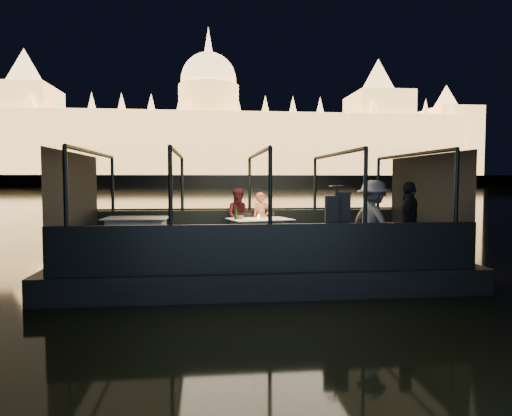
{
  "coord_description": "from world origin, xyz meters",
  "views": [
    {
      "loc": [
        -1.16,
        -10.25,
        2.2
      ],
      "look_at": [
        0.0,
        0.4,
        1.55
      ],
      "focal_mm": 32.0,
      "sensor_mm": 36.0,
      "label": 1
    }
  ],
  "objects": [
    {
      "name": "end_wall_aft",
      "position": [
        4.0,
        0.0,
        1.65
      ],
      "size": [
        0.02,
        4.0,
        2.3
      ],
      "primitive_type": null,
      "color": "black",
      "rests_on": "boat_deck"
    },
    {
      "name": "boat_hull",
      "position": [
        0.0,
        0.0,
        0.0
      ],
      "size": [
        8.6,
        4.4,
        1.0
      ],
      "primitive_type": "cube",
      "color": "black",
      "rests_on": "river_water"
    },
    {
      "name": "chair_port_right",
      "position": [
        0.4,
        1.34,
        0.95
      ],
      "size": [
        0.53,
        0.53,
        0.88
      ],
      "primitive_type": "cube",
      "rotation": [
        0.0,
        0.0,
        -0.34
      ],
      "color": "black",
      "rests_on": "boat_deck"
    },
    {
      "name": "parliament_building",
      "position": [
        0.0,
        175.0,
        29.0
      ],
      "size": [
        220.0,
        32.0,
        60.0
      ],
      "primitive_type": null,
      "color": "#F2D18C",
      "rests_on": "embankment"
    },
    {
      "name": "passenger_stripe",
      "position": [
        2.13,
        -1.54,
        1.35
      ],
      "size": [
        1.01,
        1.26,
        1.71
      ],
      "primitive_type": "imported",
      "rotation": [
        0.0,
        0.0,
        1.98
      ],
      "color": "silver",
      "rests_on": "boat_deck"
    },
    {
      "name": "coat_stand",
      "position": [
        1.32,
        -1.75,
        1.4
      ],
      "size": [
        0.52,
        0.44,
        1.63
      ],
      "primitive_type": null,
      "rotation": [
        0.0,
        0.0,
        0.19
      ],
      "color": "black",
      "rests_on": "boat_deck"
    },
    {
      "name": "canopy_ribs",
      "position": [
        0.0,
        0.0,
        1.65
      ],
      "size": [
        8.0,
        4.0,
        2.3
      ],
      "primitive_type": null,
      "color": "black",
      "rests_on": "boat_deck"
    },
    {
      "name": "embankment",
      "position": [
        0.0,
        210.0,
        1.0
      ],
      "size": [
        400.0,
        140.0,
        6.0
      ],
      "primitive_type": "cube",
      "color": "#423D33",
      "rests_on": "ground"
    },
    {
      "name": "boat_deck",
      "position": [
        0.0,
        0.0,
        0.48
      ],
      "size": [
        8.0,
        4.0,
        0.04
      ],
      "primitive_type": "cube",
      "color": "black",
      "rests_on": "boat_hull"
    },
    {
      "name": "bread_basket",
      "position": [
        -0.36,
        0.79,
        1.31
      ],
      "size": [
        0.21,
        0.21,
        0.07
      ],
      "primitive_type": "cylinder",
      "rotation": [
        0.0,
        0.0,
        -0.17
      ],
      "color": "brown",
      "rests_on": "dining_table_central"
    },
    {
      "name": "end_wall_fore",
      "position": [
        -4.0,
        0.0,
        1.65
      ],
      "size": [
        0.02,
        4.0,
        2.3
      ],
      "primitive_type": null,
      "color": "black",
      "rests_on": "boat_deck"
    },
    {
      "name": "plate_near",
      "position": [
        0.44,
        0.53,
        1.27
      ],
      "size": [
        0.27,
        0.27,
        0.01
      ],
      "primitive_type": "cylinder",
      "rotation": [
        0.0,
        0.0,
        -0.2
      ],
      "color": "silver",
      "rests_on": "dining_table_central"
    },
    {
      "name": "river_water",
      "position": [
        0.0,
        80.0,
        0.0
      ],
      "size": [
        500.0,
        500.0,
        0.0
      ],
      "primitive_type": "plane",
      "color": "black",
      "rests_on": "ground"
    },
    {
      "name": "gunwale_starboard",
      "position": [
        0.0,
        -2.0,
        0.95
      ],
      "size": [
        8.0,
        0.08,
        0.9
      ],
      "primitive_type": "cube",
      "color": "black",
      "rests_on": "boat_deck"
    },
    {
      "name": "wine_glass_white",
      "position": [
        -0.47,
        0.66,
        1.36
      ],
      "size": [
        0.09,
        0.09,
        0.2
      ],
      "primitive_type": null,
      "rotation": [
        0.0,
        0.0,
        0.34
      ],
      "color": "silver",
      "rests_on": "dining_table_central"
    },
    {
      "name": "wine_bottle",
      "position": [
        -0.47,
        0.57,
        1.42
      ],
      "size": [
        0.08,
        0.08,
        0.31
      ],
      "primitive_type": "cylinder",
      "rotation": [
        0.0,
        0.0,
        0.16
      ],
      "color": "black",
      "rests_on": "dining_table_central"
    },
    {
      "name": "cabin_roof_glass",
      "position": [
        0.0,
        0.0,
        2.8
      ],
      "size": [
        8.0,
        4.0,
        0.02
      ],
      "primitive_type": null,
      "color": "#99B2B2",
      "rests_on": "boat_deck"
    },
    {
      "name": "amber_candle",
      "position": [
        0.1,
        0.77,
        1.31
      ],
      "size": [
        0.08,
        0.08,
        0.09
      ],
      "primitive_type": "cylinder",
      "rotation": [
        0.0,
        0.0,
        0.32
      ],
      "color": "#FF9B3F",
      "rests_on": "dining_table_central"
    },
    {
      "name": "cabin_glass_starboard",
      "position": [
        0.0,
        -2.0,
        2.1
      ],
      "size": [
        8.0,
        0.02,
        1.4
      ],
      "primitive_type": null,
      "color": "#99B2B2",
      "rests_on": "gunwale_starboard"
    },
    {
      "name": "chair_port_left",
      "position": [
        -0.21,
        1.22,
        0.95
      ],
      "size": [
        0.53,
        0.53,
        0.86
      ],
      "primitive_type": "cube",
      "rotation": [
        0.0,
        0.0,
        -0.43
      ],
      "color": "black",
      "rests_on": "boat_deck"
    },
    {
      "name": "dining_table_aft",
      "position": [
        -2.85,
        1.01,
        0.89
      ],
      "size": [
        1.56,
        1.16,
        0.81
      ],
      "primitive_type": "cube",
      "rotation": [
        0.0,
        0.0,
        -0.04
      ],
      "color": "silver",
      "rests_on": "boat_deck"
    },
    {
      "name": "passenger_dark",
      "position": [
        2.9,
        -1.48,
        1.35
      ],
      "size": [
        0.93,
        1.04,
        1.68
      ],
      "primitive_type": "imported",
      "rotation": [
        0.0,
        0.0,
        4.06
      ],
      "color": "black",
      "rests_on": "boat_deck"
    },
    {
      "name": "dining_table_central",
      "position": [
        0.13,
        0.77,
        0.89
      ],
      "size": [
        1.67,
        1.38,
        0.77
      ],
      "primitive_type": "cube",
      "rotation": [
        0.0,
        0.0,
        0.25
      ],
      "color": "beige",
      "rests_on": "boat_deck"
    },
    {
      "name": "cabin_glass_port",
      "position": [
        0.0,
        2.0,
        2.1
      ],
      "size": [
        8.0,
        0.02,
        1.4
      ],
      "primitive_type": null,
      "color": "#99B2B2",
      "rests_on": "gunwale_port"
    },
    {
      "name": "person_man_maroon",
      "position": [
        -0.3,
        1.63,
        1.25
      ],
      "size": [
        0.75,
        0.6,
        1.49
      ],
      "primitive_type": "imported",
      "rotation": [
        0.0,
        0.0,
        -0.05
      ],
      "color": "#3A1015",
      "rests_on": "boat_deck"
    },
    {
      "name": "plate_far",
      "position": [
        -0.38,
        0.85,
        1.27
      ],
      "size": [
        0.28,
        0.28,
        0.01
      ],
      "primitive_type": "cylinder",
      "rotation": [
        0.0,
        0.0,
        0.39
      ],
      "color": "silver",
      "rests_on": "dining_table_central"
    },
    {
      "name": "wine_glass_red",
      "position": [
        0.21,
        0.95,
        1.36
      ],
      "size": [
        0.07,
        0.07,
        0.19
      ],
      "primitive_type": null,
      "rotation": [
        0.0,
        0.0,
        -0.08
      ],
      "color": "white",
      "rests_on": "dining_table_central"
    },
    {
      "name": "gunwale_port",
      "position": [
        0.0,
        2.0,
        0.95
      ],
      "size": [
        8.0,
        0.08,
        0.9
      ],
      "primitive_type": "cube",
      "color": "black",
      "rests_on": "boat_deck"
    },
    {
      "name": "person_woman_coral",
      "position": [
        0.26,
        1.5,
        1.25
      ],
      "size": [
        0.57,
        0.44,
        1.39
      ],
      "primitive_type": "imported",
      "rotation": [
        0.0,
        0.0,
        0.24
      ],
      "color": "#D76A4E",
      "rests_on": "boat_deck"
    }
  ]
}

